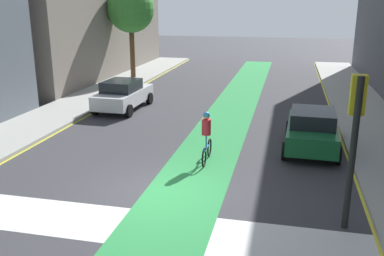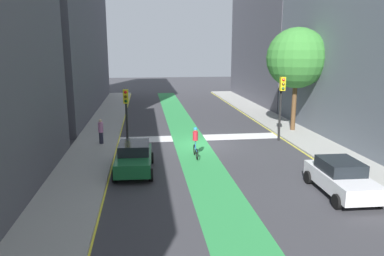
{
  "view_description": "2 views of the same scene",
  "coord_description": "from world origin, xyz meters",
  "views": [
    {
      "loc": [
        3.66,
        -11.02,
        5.44
      ],
      "look_at": [
        0.71,
        1.89,
        1.52
      ],
      "focal_mm": 39.76,
      "sensor_mm": 36.0,
      "label": 1
    },
    {
      "loc": [
        4.05,
        24.25,
        6.55
      ],
      "look_at": [
        1.16,
        2.3,
        1.71
      ],
      "focal_mm": 34.28,
      "sensor_mm": 36.0,
      "label": 2
    }
  ],
  "objects": [
    {
      "name": "sidewalk_right",
      "position": [
        7.5,
        0.0,
        0.07
      ],
      "size": [
        3.0,
        60.0,
        0.15
      ],
      "primitive_type": "cube",
      "color": "#9E9E99",
      "rests_on": "ground_plane"
    },
    {
      "name": "bike_lane_paint",
      "position": [
        0.87,
        0.0,
        0.0
      ],
      "size": [
        2.4,
        60.0,
        0.01
      ],
      "primitive_type": "cube",
      "color": "#2D8C47",
      "rests_on": "ground_plane"
    },
    {
      "name": "curb_stripe_left",
      "position": [
        -6.0,
        0.0,
        0.01
      ],
      "size": [
        0.16,
        60.0,
        0.01
      ],
      "primitive_type": "cube",
      "color": "yellow",
      "rests_on": "ground_plane"
    },
    {
      "name": "street_tree_near",
      "position": [
        -7.68,
        -3.1,
        5.78
      ],
      "size": [
        4.64,
        4.64,
        7.97
      ],
      "color": "brown",
      "rests_on": "sidewalk_left"
    },
    {
      "name": "car_white_left_far",
      "position": [
        -4.73,
        9.48,
        0.8
      ],
      "size": [
        2.14,
        4.26,
        1.57
      ],
      "color": "silver",
      "rests_on": "ground_plane"
    },
    {
      "name": "crosswalk_band",
      "position": [
        0.0,
        -2.0,
        0.0
      ],
      "size": [
        12.0,
        1.8,
        0.01
      ],
      "primitive_type": "cube",
      "color": "silver",
      "rests_on": "ground_plane"
    },
    {
      "name": "traffic_signal_near_left",
      "position": [
        -5.53,
        -0.33,
        3.2
      ],
      "size": [
        0.35,
        0.52,
        4.59
      ],
      "color": "black",
      "rests_on": "ground_plane"
    },
    {
      "name": "ground_plane",
      "position": [
        0.0,
        0.0,
        0.0
      ],
      "size": [
        120.0,
        120.0,
        0.0
      ],
      "primitive_type": "plane",
      "color": "#38383D"
    },
    {
      "name": "sidewalk_left",
      "position": [
        -7.5,
        0.0,
        0.07
      ],
      "size": [
        3.0,
        60.0,
        0.15
      ],
      "primitive_type": "cube",
      "color": "#9E9E99",
      "rests_on": "ground_plane"
    },
    {
      "name": "pedestrian_sidewalk_right_a",
      "position": [
        7.04,
        -0.66,
        1.02
      ],
      "size": [
        0.34,
        0.34,
        1.71
      ],
      "color": "#262638",
      "rests_on": "sidewalk_right"
    },
    {
      "name": "traffic_signal_near_right",
      "position": [
        5.28,
        -0.73,
        2.7
      ],
      "size": [
        0.35,
        0.52,
        3.84
      ],
      "color": "black",
      "rests_on": "ground_plane"
    },
    {
      "name": "car_green_right_far",
      "position": [
        4.67,
        5.11,
        0.8
      ],
      "size": [
        2.14,
        4.26,
        1.57
      ],
      "color": "#196033",
      "rests_on": "ground_plane"
    },
    {
      "name": "curb_stripe_right",
      "position": [
        6.0,
        0.0,
        0.01
      ],
      "size": [
        0.16,
        60.0,
        0.01
      ],
      "primitive_type": "cube",
      "color": "yellow",
      "rests_on": "ground_plane"
    },
    {
      "name": "buildings_right_row",
      "position": [
        13.0,
        -1.53,
        9.05
      ],
      "size": [
        9.67,
        58.29,
        22.33
      ],
      "color": "#4C4C56",
      "rests_on": "ground_plane"
    },
    {
      "name": "cyclist_in_lane",
      "position": [
        1.02,
        2.84,
        0.97
      ],
      "size": [
        0.32,
        1.73,
        1.86
      ],
      "color": "black",
      "rests_on": "ground_plane"
    }
  ]
}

